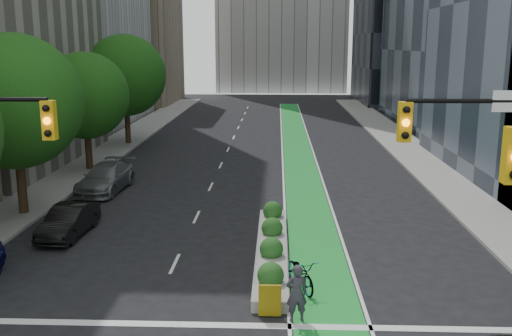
# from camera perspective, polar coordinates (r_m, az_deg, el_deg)

# --- Properties ---
(sidewalk_left) EXTENTS (3.60, 90.00, 0.15)m
(sidewalk_left) POSITION_cam_1_polar(r_m,az_deg,el_deg) (42.33, -16.05, 0.74)
(sidewalk_left) COLOR gray
(sidewalk_left) RESTS_ON ground
(sidewalk_right) EXTENTS (3.60, 90.00, 0.15)m
(sidewalk_right) POSITION_cam_1_polar(r_m,az_deg,el_deg) (41.55, 16.62, 0.49)
(sidewalk_right) COLOR gray
(sidewalk_right) RESTS_ON ground
(bike_lane_paint) EXTENTS (2.20, 70.00, 0.01)m
(bike_lane_paint) POSITION_cam_1_polar(r_m,az_deg,el_deg) (45.17, 4.16, 1.81)
(bike_lane_paint) COLOR green
(bike_lane_paint) RESTS_ON ground
(building_tan_far) EXTENTS (14.00, 16.00, 26.00)m
(building_tan_far) POSITION_cam_1_polar(r_m,az_deg,el_deg) (83.31, -13.21, 15.32)
(building_tan_far) COLOR tan
(building_tan_far) RESTS_ON ground
(building_dark_end) EXTENTS (14.00, 18.00, 28.00)m
(building_dark_end) POSITION_cam_1_polar(r_m,az_deg,el_deg) (84.66, 15.44, 15.83)
(building_dark_end) COLOR black
(building_dark_end) RESTS_ON ground
(tree_mid) EXTENTS (6.40, 6.40, 8.78)m
(tree_mid) POSITION_cam_1_polar(r_m,az_deg,el_deg) (29.27, -23.03, 6.13)
(tree_mid) COLOR black
(tree_mid) RESTS_ON ground
(tree_midfar) EXTENTS (5.60, 5.60, 7.76)m
(tree_midfar) POSITION_cam_1_polar(r_m,az_deg,el_deg) (38.57, -16.71, 6.93)
(tree_midfar) COLOR black
(tree_midfar) RESTS_ON ground
(tree_far) EXTENTS (6.60, 6.60, 9.00)m
(tree_far) POSITION_cam_1_polar(r_m,az_deg,el_deg) (48.07, -12.95, 9.01)
(tree_far) COLOR black
(tree_far) RESTS_ON ground
(median_planter) EXTENTS (1.20, 10.26, 1.10)m
(median_planter) POSITION_cam_1_polar(r_m,az_deg,el_deg) (22.83, 1.58, -7.84)
(median_planter) COLOR gray
(median_planter) RESTS_ON ground
(bicycle) EXTENTS (1.44, 2.26, 1.12)m
(bicycle) POSITION_cam_1_polar(r_m,az_deg,el_deg) (19.89, 4.51, -10.42)
(bicycle) COLOR gray
(bicycle) RESTS_ON ground
(cyclist) EXTENTS (0.74, 0.57, 1.82)m
(cyclist) POSITION_cam_1_polar(r_m,az_deg,el_deg) (17.56, 4.07, -12.39)
(cyclist) COLOR #312E37
(cyclist) RESTS_ON ground
(parked_car_left_mid) EXTENTS (1.64, 4.15, 1.34)m
(parked_car_left_mid) POSITION_cam_1_polar(r_m,az_deg,el_deg) (26.25, -18.23, -5.06)
(parked_car_left_mid) COLOR black
(parked_car_left_mid) RESTS_ON ground
(parked_car_left_far) EXTENTS (2.54, 5.46, 1.54)m
(parked_car_left_far) POSITION_cam_1_polar(r_m,az_deg,el_deg) (33.54, -14.78, -0.94)
(parked_car_left_far) COLOR slate
(parked_car_left_far) RESTS_ON ground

